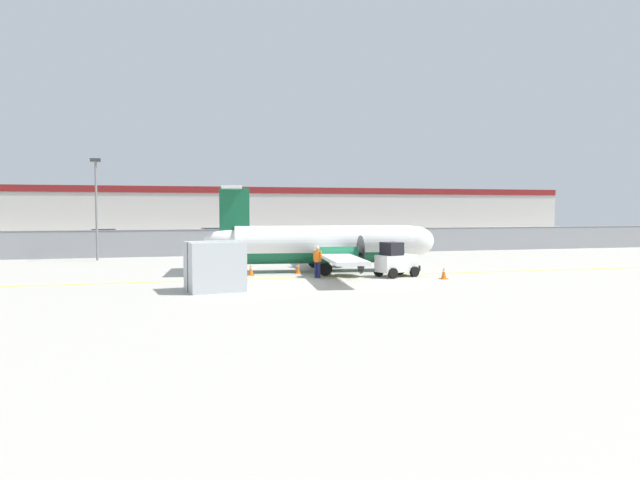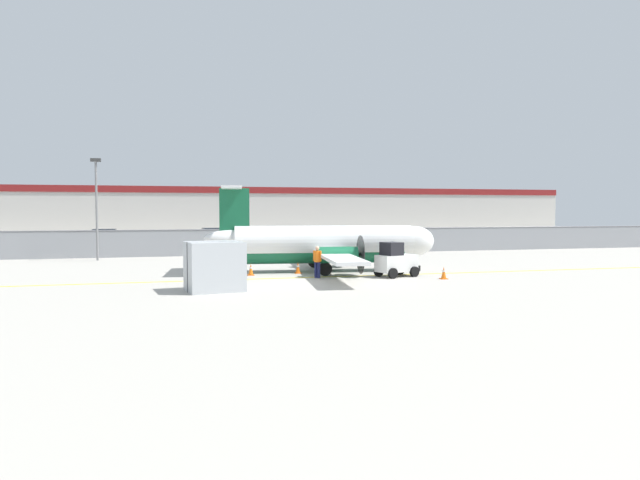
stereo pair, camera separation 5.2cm
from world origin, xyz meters
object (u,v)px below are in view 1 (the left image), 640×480
Objects in this scene: commuter_airplane at (328,244)px; traffic_cone_far_left at (444,273)px; parked_car_6 at (389,235)px; apron_light_pole at (96,200)px; baggage_tug at (396,261)px; parked_car_0 at (105,237)px; ground_crew_worker at (317,260)px; traffic_cone_near_right at (251,270)px; traffic_cone_near_left at (298,268)px; parked_car_1 at (162,241)px; cargo_container at (215,266)px; parked_car_3 at (255,240)px; parked_car_4 at (318,237)px; parked_car_5 at (350,237)px; parked_car_2 at (214,235)px.

commuter_airplane reaches higher than traffic_cone_far_left.
apron_light_pole is (-28.08, -15.00, 3.41)m from parked_car_6.
baggage_tug reaches higher than parked_car_6.
apron_light_pole reaches higher than parked_car_0.
traffic_cone_far_left is at bearing 124.47° from ground_crew_worker.
apron_light_pole is (-18.98, 16.20, 3.99)m from traffic_cone_far_left.
parked_car_6 is (18.66, 27.02, 0.58)m from traffic_cone_near_right.
parked_car_0 is 29.57m from parked_car_6.
parked_car_1 reaches higher than traffic_cone_near_left.
traffic_cone_near_right is 0.15× the size of parked_car_1.
apron_light_pole reaches higher than parked_car_6.
baggage_tug is 5.61m from traffic_cone_near_left.
cargo_container is at bearing -68.11° from apron_light_pole.
cargo_container is 26.54m from parked_car_3.
ground_crew_worker is at bearing -77.14° from traffic_cone_near_left.
cargo_container is (-9.87, -3.03, 0.24)m from baggage_tug.
parked_car_4 and parked_car_5 have the same top height.
parked_car_2 reaches higher than traffic_cone_near_right.
apron_light_pole reaches higher than traffic_cone_near_right.
parked_car_5 is 1.02× the size of parked_car_6.
parked_car_6 is at bearing 59.21° from traffic_cone_near_left.
parked_car_5 is (13.02, -7.09, 0.00)m from parked_car_2.
parked_car_3 is at bearing 100.76° from commuter_airplane.
traffic_cone_far_left is 0.15× the size of parked_car_5.
cargo_container is 38.80m from parked_car_6.
parked_car_3 is at bearing 83.20° from baggage_tug.
parked_car_0 is 0.97× the size of parked_car_2.
parked_car_6 is at bearing -6.72° from parked_car_0.
parked_car_5 and parked_car_6 have the same top height.
traffic_cone_far_left is 32.51m from parked_car_6.
baggage_tug is 33.87m from parked_car_2.
parked_car_2 is (0.07, 30.48, 0.58)m from traffic_cone_near_right.
commuter_airplane is 25.12× the size of traffic_cone_near_right.
parked_car_3 is (0.31, 20.12, 0.58)m from traffic_cone_near_left.
parked_car_6 is at bearing -160.24° from parked_car_4.
traffic_cone_far_left is at bearing -81.60° from parked_car_2.
traffic_cone_far_left is at bearing -56.40° from baggage_tug.
baggage_tug reaches higher than traffic_cone_near_left.
parked_car_4 reaches higher than traffic_cone_far_left.
parked_car_5 is 0.60× the size of apron_light_pole.
parked_car_3 is at bearing 68.77° from cargo_container.
traffic_cone_near_left is 0.15× the size of parked_car_5.
parked_car_1 is at bearing -106.78° from ground_crew_worker.
parked_car_2 is 21.03m from apron_light_pole.
traffic_cone_near_left is 2.73m from traffic_cone_near_right.
ground_crew_worker is (-4.27, 0.46, 0.10)m from baggage_tug.
ground_crew_worker is at bearing -67.79° from parked_car_0.
parked_car_5 reaches higher than traffic_cone_near_left.
cargo_container reaches higher than parked_car_5.
cargo_container is 32.33m from parked_car_4.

